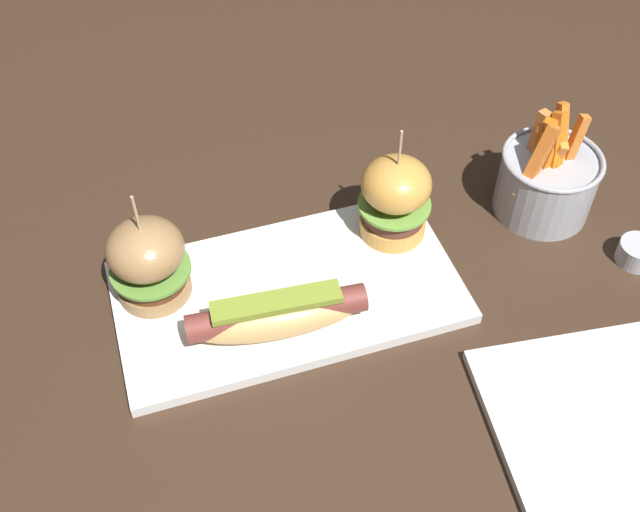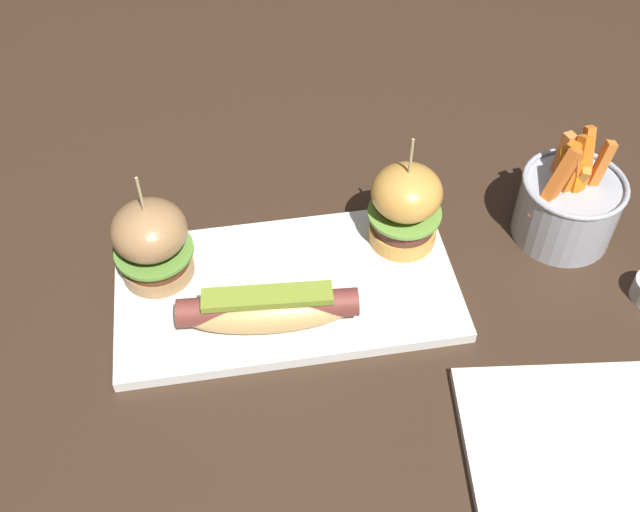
# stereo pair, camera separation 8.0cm
# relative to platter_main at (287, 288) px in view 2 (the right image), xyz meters

# --- Properties ---
(ground_plane) EXTENTS (3.00, 3.00, 0.00)m
(ground_plane) POSITION_rel_platter_main_xyz_m (0.00, 0.00, -0.01)
(ground_plane) COLOR #382619
(platter_main) EXTENTS (0.37, 0.20, 0.01)m
(platter_main) POSITION_rel_platter_main_xyz_m (0.00, 0.00, 0.00)
(platter_main) COLOR white
(platter_main) RESTS_ON ground
(hot_dog) EXTENTS (0.19, 0.06, 0.05)m
(hot_dog) POSITION_rel_platter_main_xyz_m (-0.03, -0.05, 0.03)
(hot_dog) COLOR tan
(hot_dog) RESTS_ON platter_main
(slider_left) EXTENTS (0.09, 0.09, 0.14)m
(slider_left) POSITION_rel_platter_main_xyz_m (-0.14, 0.04, 0.06)
(slider_left) COLOR #A3784A
(slider_left) RESTS_ON platter_main
(slider_right) EXTENTS (0.08, 0.08, 0.15)m
(slider_right) POSITION_rel_platter_main_xyz_m (0.14, 0.05, 0.06)
(slider_right) COLOR gold
(slider_right) RESTS_ON platter_main
(fries_bucket) EXTENTS (0.12, 0.12, 0.14)m
(fries_bucket) POSITION_rel_platter_main_xyz_m (0.33, 0.04, 0.04)
(fries_bucket) COLOR #A8AAB2
(fries_bucket) RESTS_ON ground
(side_plate) EXTENTS (0.22, 0.22, 0.01)m
(side_plate) POSITION_rel_platter_main_xyz_m (0.24, -0.25, -0.00)
(side_plate) COLOR white
(side_plate) RESTS_ON ground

